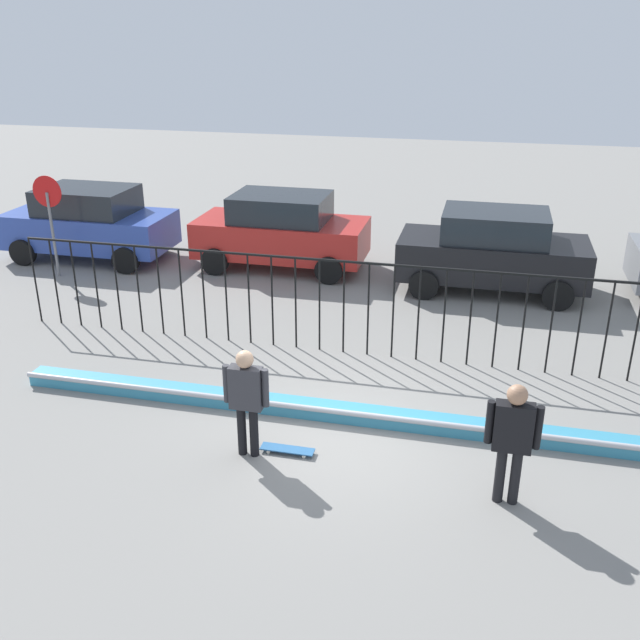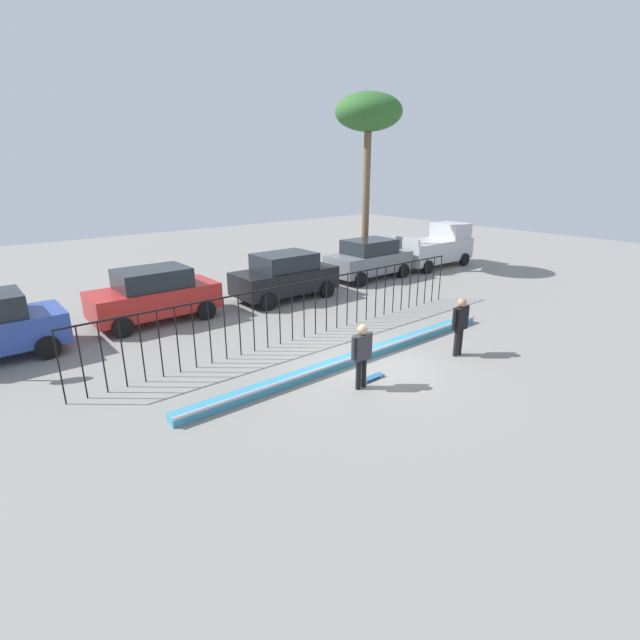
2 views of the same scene
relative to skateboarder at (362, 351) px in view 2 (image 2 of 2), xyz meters
name	(u,v)px [view 2 (image 2 of 2)]	position (x,y,z in m)	size (l,w,h in m)	color
ground_plane	(367,365)	(1.10, 0.89, -1.00)	(60.00, 60.00, 0.00)	gray
bowl_coping_ledge	(357,357)	(1.10, 1.29, -0.88)	(11.00, 0.40, 0.27)	teal
perimeter_fence	(304,304)	(1.10, 3.75, 0.13)	(14.04, 0.04, 1.84)	black
skateboarder	(362,351)	(0.00, 0.00, 0.00)	(0.68, 0.25, 1.67)	black
skateboard	(371,377)	(0.54, 0.16, -0.95)	(0.80, 0.20, 0.07)	#26598C
camera_operator	(460,322)	(3.66, -0.27, 0.04)	(0.70, 0.26, 1.73)	black
parked_car_red	(154,295)	(-1.95, 8.40, -0.03)	(4.30, 2.12, 1.90)	#B2231E
parked_car_black	(285,276)	(3.30, 7.90, -0.03)	(4.30, 2.12, 1.90)	black
parked_car_gray	(369,259)	(8.56, 8.30, -0.03)	(4.30, 2.12, 1.90)	slate
pickup_truck	(436,247)	(13.49, 8.10, 0.03)	(4.70, 2.12, 2.24)	#B7B7BC
palm_tree_tall	(368,116)	(9.57, 9.64, 6.48)	(3.20, 3.20, 8.56)	brown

